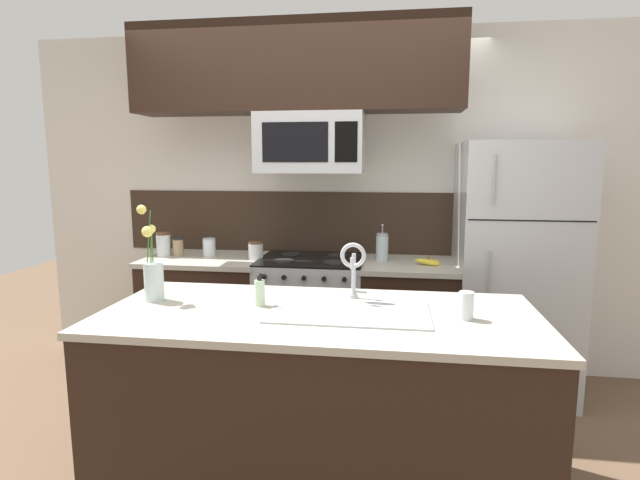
% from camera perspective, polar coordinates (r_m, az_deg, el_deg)
% --- Properties ---
extents(ground_plane, '(10.00, 10.00, 0.00)m').
position_cam_1_polar(ground_plane, '(3.15, -3.75, -22.07)').
color(ground_plane, brown).
extents(rear_partition, '(5.20, 0.10, 2.60)m').
position_cam_1_polar(rear_partition, '(3.94, 4.22, 4.22)').
color(rear_partition, silver).
rests_on(rear_partition, ground).
extents(splash_band, '(3.14, 0.01, 0.48)m').
position_cam_1_polar(splash_band, '(3.93, -0.23, 2.04)').
color(splash_band, '#332319').
rests_on(splash_band, rear_partition).
extents(back_counter_left, '(0.89, 0.65, 0.91)m').
position_cam_1_polar(back_counter_left, '(3.98, -12.69, -8.34)').
color(back_counter_left, black).
rests_on(back_counter_left, ground).
extents(back_counter_right, '(0.68, 0.65, 0.91)m').
position_cam_1_polar(back_counter_right, '(3.73, 9.98, -9.42)').
color(back_counter_right, black).
rests_on(back_counter_right, ground).
extents(stove_range, '(0.76, 0.64, 0.93)m').
position_cam_1_polar(stove_range, '(3.77, -0.95, -9.00)').
color(stove_range, '#B7BABF').
rests_on(stove_range, ground).
extents(microwave, '(0.74, 0.40, 0.41)m').
position_cam_1_polar(microwave, '(3.57, -1.06, 11.00)').
color(microwave, '#B7BABF').
extents(upper_cabinet_band, '(2.28, 0.34, 0.60)m').
position_cam_1_polar(upper_cabinet_band, '(3.61, -2.89, 19.04)').
color(upper_cabinet_band, black).
extents(refrigerator, '(0.79, 0.74, 1.76)m').
position_cam_1_polar(refrigerator, '(3.73, 21.27, -3.18)').
color(refrigerator, '#B7BABF').
rests_on(refrigerator, ground).
extents(storage_jar_tall, '(0.11, 0.11, 0.18)m').
position_cam_1_polar(storage_jar_tall, '(3.98, -17.45, -0.47)').
color(storage_jar_tall, silver).
rests_on(storage_jar_tall, back_counter_left).
extents(storage_jar_medium, '(0.08, 0.08, 0.14)m').
position_cam_1_polar(storage_jar_medium, '(3.95, -15.90, -0.76)').
color(storage_jar_medium, '#997F5B').
rests_on(storage_jar_medium, back_counter_left).
extents(storage_jar_short, '(0.10, 0.10, 0.14)m').
position_cam_1_polar(storage_jar_short, '(3.88, -12.54, -0.82)').
color(storage_jar_short, silver).
rests_on(storage_jar_short, back_counter_left).
extents(storage_jar_squat, '(0.11, 0.11, 0.13)m').
position_cam_1_polar(storage_jar_squat, '(3.71, -7.36, -1.19)').
color(storage_jar_squat, silver).
rests_on(storage_jar_squat, back_counter_left).
extents(banana_bunch, '(0.19, 0.12, 0.08)m').
position_cam_1_polar(banana_bunch, '(3.56, 12.22, -2.46)').
color(banana_bunch, yellow).
rests_on(banana_bunch, back_counter_right).
extents(french_press, '(0.09, 0.09, 0.27)m').
position_cam_1_polar(french_press, '(3.65, 7.11, -0.80)').
color(french_press, silver).
rests_on(french_press, back_counter_right).
extents(island_counter, '(2.09, 0.92, 0.91)m').
position_cam_1_polar(island_counter, '(2.59, -0.13, -17.81)').
color(island_counter, black).
rests_on(island_counter, ground).
extents(kitchen_sink, '(0.76, 0.44, 0.16)m').
position_cam_1_polar(kitchen_sink, '(2.43, 3.34, -9.85)').
color(kitchen_sink, '#ADAFB5').
rests_on(kitchen_sink, island_counter).
extents(sink_faucet, '(0.14, 0.14, 0.31)m').
position_cam_1_polar(sink_faucet, '(2.57, 3.83, -2.64)').
color(sink_faucet, '#B7BABF').
rests_on(sink_faucet, island_counter).
extents(dish_soap_bottle, '(0.06, 0.05, 0.16)m').
position_cam_1_polar(dish_soap_bottle, '(2.51, -6.91, -5.96)').
color(dish_soap_bottle, beige).
rests_on(dish_soap_bottle, island_counter).
extents(drinking_glass, '(0.07, 0.07, 0.13)m').
position_cam_1_polar(drinking_glass, '(2.38, 16.35, -7.21)').
color(drinking_glass, silver).
rests_on(drinking_glass, island_counter).
extents(flower_vase, '(0.13, 0.10, 0.49)m').
position_cam_1_polar(flower_vase, '(2.72, -18.53, -3.94)').
color(flower_vase, silver).
rests_on(flower_vase, island_counter).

